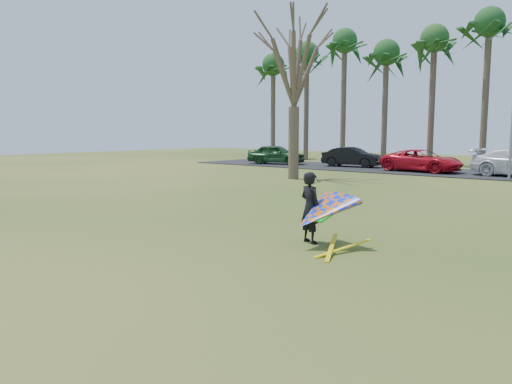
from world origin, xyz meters
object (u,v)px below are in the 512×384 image
Objects in this scene: car_1 at (352,157)px; car_0 at (276,154)px; car_2 at (422,161)px; bare_tree_left at (294,58)px; kite_flyer at (319,212)px.

car_0 is at bearing 93.41° from car_1.
car_1 is 5.92m from car_2.
bare_tree_left is 11.80m from car_2.
bare_tree_left is at bearing 127.67° from kite_flyer.
kite_flyer is (6.45, -22.83, 0.05)m from car_2.
bare_tree_left is 2.13× the size of car_1.
kite_flyer is at bearing -159.81° from car_1.
car_0 reaches higher than car_1.
car_0 is (-8.22, 9.07, -6.05)m from bare_tree_left.
car_2 is (5.84, -1.00, -0.00)m from car_1.
car_0 is 12.26m from car_2.
kite_flyer reaches higher than car_2.
kite_flyer is at bearing -158.11° from car_2.
bare_tree_left is 18.19m from kite_flyer.
kite_flyer reaches higher than car_0.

